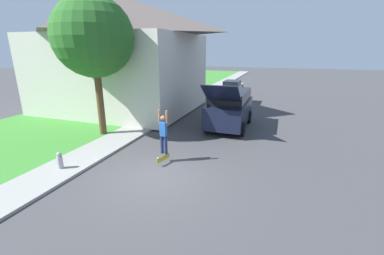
# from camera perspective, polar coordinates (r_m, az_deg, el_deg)

# --- Properties ---
(ground_plane) EXTENTS (120.00, 120.00, 0.00)m
(ground_plane) POSITION_cam_1_polar(r_m,az_deg,el_deg) (9.74, -8.20, -10.49)
(ground_plane) COLOR #3D3D3F
(lawn) EXTENTS (10.00, 80.00, 0.08)m
(lawn) POSITION_cam_1_polar(r_m,az_deg,el_deg) (18.75, -21.60, 2.18)
(lawn) COLOR #387F2D
(lawn) RESTS_ON ground_plane
(sidewalk) EXTENTS (1.80, 80.00, 0.10)m
(sidewalk) POSITION_cam_1_polar(r_m,az_deg,el_deg) (16.25, -9.75, 1.03)
(sidewalk) COLOR gray
(sidewalk) RESTS_ON ground_plane
(house) EXTENTS (11.33, 9.42, 7.97)m
(house) POSITION_cam_1_polar(r_m,az_deg,el_deg) (20.19, -15.71, 15.72)
(house) COLOR beige
(house) RESTS_ON lawn
(lawn_tree_near) EXTENTS (3.94, 3.94, 6.92)m
(lawn_tree_near) POSITION_cam_1_polar(r_m,az_deg,el_deg) (14.08, -21.08, 18.19)
(lawn_tree_near) COLOR brown
(lawn_tree_near) RESTS_ON lawn
(suv_parked) EXTENTS (2.20, 5.18, 2.87)m
(suv_parked) POSITION_cam_1_polar(r_m,az_deg,el_deg) (15.19, 8.38, 4.29)
(suv_parked) COLOR black
(suv_parked) RESTS_ON ground_plane
(car_down_street) EXTENTS (1.92, 4.12, 1.30)m
(car_down_street) POSITION_cam_1_polar(r_m,az_deg,el_deg) (27.70, 8.91, 8.88)
(car_down_street) COLOR #B7B7BC
(car_down_street) RESTS_ON ground_plane
(skateboarder) EXTENTS (0.41, 0.21, 1.82)m
(skateboarder) POSITION_cam_1_polar(r_m,az_deg,el_deg) (10.32, -6.37, -0.95)
(skateboarder) COLOR #192347
(skateboarder) RESTS_ON ground_plane
(skateboard) EXTENTS (0.25, 0.76, 0.24)m
(skateboard) POSITION_cam_1_polar(r_m,az_deg,el_deg) (10.49, -6.44, -6.74)
(skateboard) COLOR #A89323
(skateboard) RESTS_ON ground_plane
(fire_hydrant) EXTENTS (0.20, 0.20, 0.65)m
(fire_hydrant) POSITION_cam_1_polar(r_m,az_deg,el_deg) (11.03, -27.28, -6.52)
(fire_hydrant) COLOR #99999E
(fire_hydrant) RESTS_ON sidewalk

